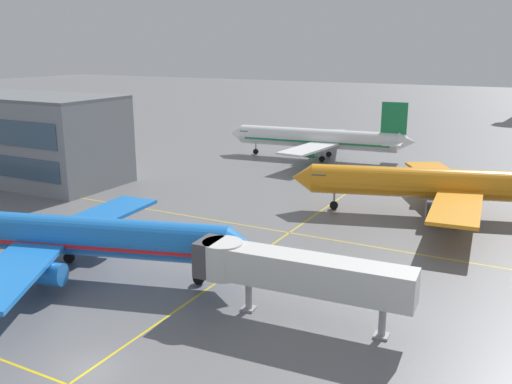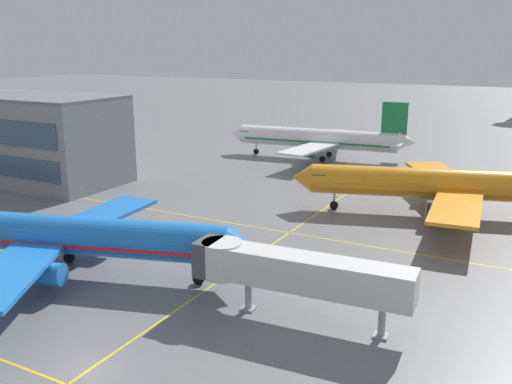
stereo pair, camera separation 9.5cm
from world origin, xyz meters
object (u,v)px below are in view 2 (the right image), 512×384
Objects in this scene: airliner_front_gate at (66,235)px; airliner_third_row at (319,139)px; airliner_second_row at (443,184)px; jet_bridge at (284,270)px.

airliner_third_row is (0.17, 63.61, 0.04)m from airliner_front_gate.
airliner_second_row is at bearing 52.53° from airliner_front_gate.
airliner_second_row is (27.87, 36.36, 0.22)m from airliner_front_gate.
airliner_front_gate is at bearing -127.47° from airliner_second_row.
airliner_front_gate is 0.97× the size of airliner_third_row.
airliner_front_gate is 0.95× the size of airliner_second_row.
airliner_second_row is 2.10× the size of jet_bridge.
airliner_third_row is at bearing 135.48° from airliner_second_row.
airliner_second_row reaches higher than airliner_third_row.
jet_bridge is at bearing -99.75° from airliner_second_row.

